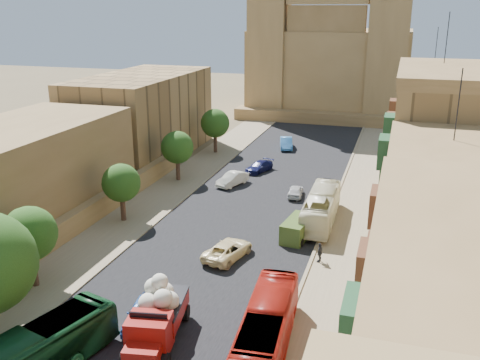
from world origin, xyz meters
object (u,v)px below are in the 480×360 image
Objects in this scene: olive_pickup at (297,229)px; church at (330,58)px; bus_red_east at (266,329)px; pedestrian_c at (320,253)px; street_tree_c at (177,148)px; street_tree_a at (29,234)px; car_white_a at (232,179)px; car_cream at (228,250)px; red_truck at (156,316)px; bus_green_north at (29,358)px; car_blue_b at (286,143)px; car_blue_a at (144,312)px; bus_cream_east at (321,207)px; street_tree_b at (121,183)px; car_white_b at (296,191)px; street_tree_d at (215,123)px; car_dkblue at (259,167)px.

church is at bearing 95.53° from olive_pickup.
pedestrian_c is (1.10, 11.44, -0.62)m from bus_red_east.
street_tree_a is at bearing -90.00° from street_tree_c.
car_cream is (4.84, -16.28, -0.02)m from car_white_a.
red_truck is 11.09m from car_cream.
bus_green_north is 32.17m from car_white_a.
olive_pickup is at bearing -90.15° from car_blue_b.
car_blue_a is at bearing -90.84° from church.
olive_pickup is 0.42× the size of bus_cream_east.
street_tree_b is 1.51× the size of car_white_b.
bus_red_east is (16.50, -2.48, -2.35)m from street_tree_a.
street_tree_d is 3.72× the size of pedestrian_c.
street_tree_a is at bearing -84.22° from car_dkblue.
red_truck is 0.67× the size of bus_cream_east.
street_tree_c is at bearing -62.43° from bus_red_east.
bus_green_north is at bearing -82.28° from street_tree_d.
bus_cream_east is at bearing -24.41° from street_tree_c.
street_tree_c is at bearing -161.08° from car_white_a.
street_tree_d is (0.00, 12.00, 0.17)m from street_tree_c.
olive_pickup is at bearing 39.70° from street_tree_a.
street_tree_a is 1.35× the size of olive_pickup.
bus_red_east is 33.09m from car_dkblue.
street_tree_d is (0.00, 36.00, 0.02)m from street_tree_a.
street_tree_a is 1.09× the size of street_tree_b.
red_truck is 27.68m from car_white_a.
olive_pickup is at bearing -136.71° from pedestrian_c.
church is 44.17m from street_tree_c.
car_blue_b is (-8.24, 42.96, -0.64)m from bus_red_east.
church is 58.82m from pedestrian_c.
street_tree_a is at bearing -140.30° from olive_pickup.
street_tree_a is 0.99× the size of street_tree_d.
street_tree_c is at bearing -43.15° from car_cream.
street_tree_a is at bearing 47.67° from car_cream.
car_cream is 1.17× the size of car_dkblue.
street_tree_c is 9.75m from car_dkblue.
bus_green_north is (6.00, -20.26, -2.02)m from street_tree_b.
street_tree_a is 19.97m from pedestrian_c.
pedestrian_c reaches higher than car_white_a.
street_tree_b is 1.09× the size of car_cream.
car_cream is at bearing -68.08° from pedestrian_c.
bus_red_east is at bearing 8.86° from red_truck.
bus_cream_east is 2.92× the size of car_white_b.
bus_green_north is 7.00m from car_blue_a.
bus_red_east is (6.50, -69.10, -8.15)m from church.
street_tree_c is 19.20m from olive_pickup.
car_blue_b is at bearing -83.50° from bus_red_east.
pedestrian_c is at bearing -99.83° from bus_red_east.
bus_cream_east reaches higher than car_blue_b.
red_truck is at bearing -89.57° from church.
car_white_b is at bearing 38.32° from street_tree_b.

